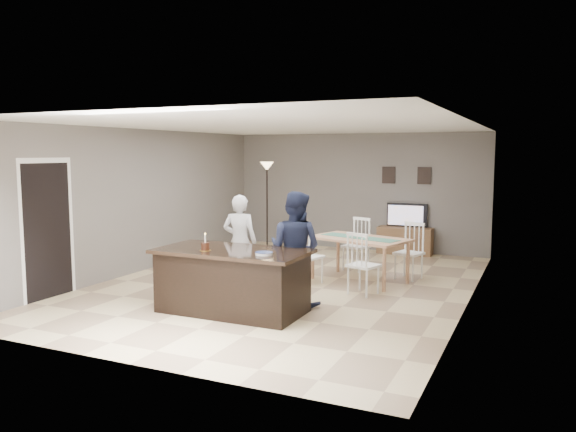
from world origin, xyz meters
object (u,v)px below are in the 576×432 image
at_px(tv_console, 405,241).
at_px(dining_table, 359,245).
at_px(floor_lamp, 267,182).
at_px(television, 406,215).
at_px(woman, 240,242).
at_px(birthday_cake, 205,246).
at_px(man, 295,249).
at_px(plate_stack, 264,253).
at_px(kitchen_island, 233,280).

xyz_separation_m(tv_console, dining_table, (-0.13, -2.98, 0.34)).
bearing_deg(floor_lamp, television, 16.58).
distance_m(dining_table, floor_lamp, 3.72).
bearing_deg(woman, tv_console, -125.23).
bearing_deg(floor_lamp, tv_console, 15.36).
bearing_deg(television, birthday_cake, 75.69).
height_order(man, plate_stack, man).
relative_size(man, floor_lamp, 0.83).
relative_size(television, plate_stack, 3.80).
height_order(birthday_cake, floor_lamp, floor_lamp).
bearing_deg(man, floor_lamp, -53.87).
relative_size(plate_stack, floor_lamp, 0.12).
relative_size(tv_console, plate_stack, 4.99).
xyz_separation_m(woman, birthday_cake, (0.29, -1.49, 0.17)).
height_order(dining_table, floor_lamp, floor_lamp).
height_order(television, birthday_cake, birthday_cake).
height_order(birthday_cake, plate_stack, birthday_cake).
height_order(woman, birthday_cake, woman).
relative_size(tv_console, woman, 0.76).
bearing_deg(plate_stack, woman, 129.19).
relative_size(man, birthday_cake, 6.90).
distance_m(woman, floor_lamp, 3.77).
distance_m(man, plate_stack, 0.90).
bearing_deg(floor_lamp, dining_table, -36.69).
xyz_separation_m(plate_stack, dining_table, (0.47, 2.78, -0.28)).
xyz_separation_m(tv_console, woman, (-1.79, -4.31, 0.49)).
xyz_separation_m(man, floor_lamp, (-2.48, 4.03, 0.74)).
relative_size(birthday_cake, dining_table, 0.11).
distance_m(man, dining_table, 1.94).
bearing_deg(man, dining_table, -97.71).
bearing_deg(woman, dining_table, -154.00).
bearing_deg(tv_console, man, -96.37).
xyz_separation_m(television, birthday_cake, (-1.50, -5.87, 0.09)).
xyz_separation_m(kitchen_island, television, (1.20, 5.64, 0.41)).
xyz_separation_m(kitchen_island, floor_lamp, (-1.82, 4.74, 1.13)).
relative_size(birthday_cake, plate_stack, 1.02).
bearing_deg(man, tv_console, -91.81).
bearing_deg(birthday_cake, woman, 100.99).
bearing_deg(dining_table, television, 104.42).
height_order(television, man, man).
xyz_separation_m(tv_console, plate_stack, (-0.60, -5.76, 0.62)).
bearing_deg(television, kitchen_island, 77.99).
distance_m(tv_console, woman, 4.69).
xyz_separation_m(birthday_cake, dining_table, (1.36, 2.82, -0.32)).
distance_m(kitchen_island, floor_lamp, 5.20).
bearing_deg(plate_stack, tv_console, 84.05).
bearing_deg(kitchen_island, man, 47.06).
bearing_deg(floor_lamp, man, -58.43).
xyz_separation_m(man, dining_table, (0.41, 1.88, -0.21)).
height_order(man, dining_table, man).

